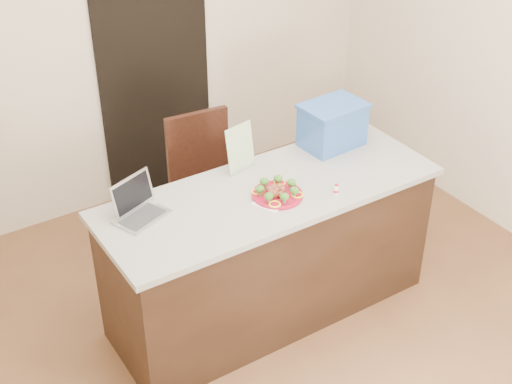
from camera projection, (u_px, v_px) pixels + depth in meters
ground at (290, 330)px, 4.48m from camera, size 4.00×4.00×0.00m
room_shell at (299, 95)px, 3.61m from camera, size 4.00×4.00×4.00m
doorway at (155, 73)px, 5.39m from camera, size 0.90×0.02×2.00m
island at (269, 252)px, 4.41m from camera, size 2.06×0.76×0.92m
plate at (277, 195)px, 4.09m from camera, size 0.30×0.30×0.02m
meatballs at (276, 190)px, 4.08m from camera, size 0.12×0.12×0.04m
broccoli at (277, 188)px, 4.07m from camera, size 0.25×0.25×0.04m
pepper_rings at (277, 193)px, 4.09m from camera, size 0.24×0.24×0.01m
napkin at (271, 202)px, 4.04m from camera, size 0.21×0.21×0.01m
fork at (267, 201)px, 4.04m from camera, size 0.08×0.16×0.00m
knife at (277, 201)px, 4.04m from camera, size 0.08×0.21×0.01m
yogurt_bottle at (336, 190)px, 4.11m from camera, size 0.03×0.03×0.06m
laptop at (137, 206)px, 3.92m from camera, size 0.34×0.32×0.20m
leaflet at (240, 148)px, 4.28m from camera, size 0.21×0.09×0.29m
blue_box at (332, 125)px, 4.53m from camera, size 0.42×0.31×0.29m
chair at (206, 176)px, 4.94m from camera, size 0.49×0.49×1.02m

